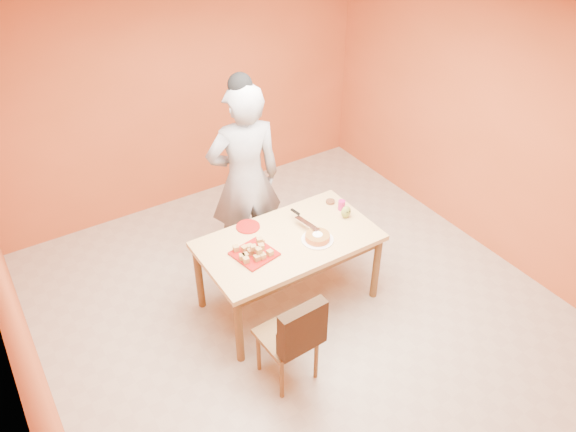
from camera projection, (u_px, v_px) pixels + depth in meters
floor at (306, 317)px, 5.30m from camera, size 5.00×5.00×0.00m
ceiling at (314, 30)px, 3.72m from camera, size 5.00×5.00×0.00m
wall_back at (183, 92)px, 6.22m from camera, size 4.50×0.00×4.50m
wall_left at (14, 306)px, 3.54m from camera, size 0.00×5.00×5.00m
wall_right at (499, 130)px, 5.49m from camera, size 0.00×5.00×5.00m
dining_table at (289, 247)px, 5.09m from camera, size 1.60×0.90×0.76m
dining_chair at (288, 335)px, 4.48m from camera, size 0.44×0.51×0.93m
pastry_pile at (254, 249)px, 4.82m from camera, size 0.30×0.30×0.10m
person at (245, 180)px, 5.40m from camera, size 0.80×0.60×2.00m
pastry_platter at (254, 254)px, 4.86m from camera, size 0.39×0.39×0.02m
red_dinner_plate at (248, 227)px, 5.18m from camera, size 0.28×0.28×0.01m
white_cake_plate at (317, 240)px, 5.02m from camera, size 0.29×0.29×0.01m
sponge_cake at (317, 237)px, 5.00m from camera, size 0.27×0.27×0.05m
cake_server at (307, 223)px, 5.11m from camera, size 0.10×0.30×0.01m
egg_ornament at (346, 212)px, 5.27m from camera, size 0.10×0.08×0.12m
magenta_glass at (342, 205)px, 5.39m from camera, size 0.08×0.08×0.10m
checker_tin at (330, 202)px, 5.50m from camera, size 0.09×0.09×0.03m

